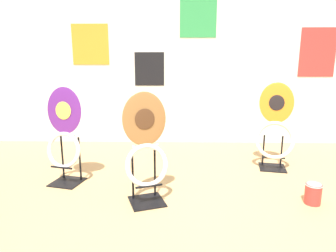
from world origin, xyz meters
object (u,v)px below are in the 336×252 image
object	(u,v)px
toilet_seat_display_purple_note	(64,138)
paint_can	(313,193)
toilet_seat_display_woodgrain	(146,151)
toilet_seat_display_orange_sun	(275,132)

from	to	relation	value
toilet_seat_display_purple_note	paint_can	xyz separation A→B (m)	(2.22, -0.39, -0.36)
toilet_seat_display_woodgrain	toilet_seat_display_purple_note	size ratio (longest dim) A/B	1.00
toilet_seat_display_woodgrain	toilet_seat_display_purple_note	world-z (taller)	same
toilet_seat_display_woodgrain	paint_can	xyz separation A→B (m)	(1.40, -0.00, -0.36)
toilet_seat_display_purple_note	toilet_seat_display_orange_sun	size ratio (longest dim) A/B	0.99
toilet_seat_display_woodgrain	paint_can	bearing A→B (deg)	-0.00
toilet_seat_display_purple_note	paint_can	distance (m)	2.28
toilet_seat_display_purple_note	toilet_seat_display_orange_sun	xyz separation A→B (m)	(2.15, 0.45, -0.04)
toilet_seat_display_woodgrain	paint_can	size ratio (longest dim) A/B	5.28
toilet_seat_display_purple_note	paint_can	size ratio (longest dim) A/B	5.28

